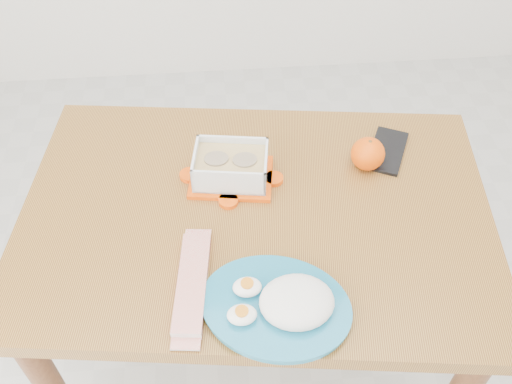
{
  "coord_description": "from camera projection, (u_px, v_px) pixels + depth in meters",
  "views": [
    {
      "loc": [
        -0.14,
        -0.64,
        1.71
      ],
      "look_at": [
        -0.07,
        0.17,
        0.81
      ],
      "focal_mm": 40.0,
      "sensor_mm": 36.0,
      "label": 1
    }
  ],
  "objects": [
    {
      "name": "dining_table",
      "position": [
        256.0,
        242.0,
        1.35
      ],
      "size": [
        1.12,
        0.82,
        0.75
      ],
      "rotation": [
        0.0,
        0.0,
        -0.13
      ],
      "color": "olive",
      "rests_on": "ground"
    },
    {
      "name": "food_container",
      "position": [
        231.0,
        167.0,
        1.3
      ],
      "size": [
        0.21,
        0.17,
        0.08
      ],
      "rotation": [
        0.0,
        0.0,
        -0.15
      ],
      "color": "#ED4C07",
      "rests_on": "dining_table"
    },
    {
      "name": "orange_fruit",
      "position": [
        368.0,
        154.0,
        1.33
      ],
      "size": [
        0.08,
        0.08,
        0.08
      ],
      "primitive_type": "sphere",
      "color": "#FF3705",
      "rests_on": "dining_table"
    },
    {
      "name": "rice_plate",
      "position": [
        282.0,
        303.0,
        1.07
      ],
      "size": [
        0.36,
        0.36,
        0.08
      ],
      "rotation": [
        0.0,
        0.0,
        -0.33
      ],
      "color": "#1A6F91",
      "rests_on": "dining_table"
    },
    {
      "name": "candy_bar",
      "position": [
        192.0,
        284.0,
        1.12
      ],
      "size": [
        0.08,
        0.23,
        0.02
      ],
      "primitive_type": "cube",
      "rotation": [
        0.0,
        0.0,
        1.46
      ],
      "color": "red",
      "rests_on": "dining_table"
    },
    {
      "name": "smartphone",
      "position": [
        387.0,
        151.0,
        1.38
      ],
      "size": [
        0.14,
        0.17,
        0.01
      ],
      "primitive_type": "cube",
      "rotation": [
        0.0,
        0.0,
        -0.43
      ],
      "color": "black",
      "rests_on": "dining_table"
    }
  ]
}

